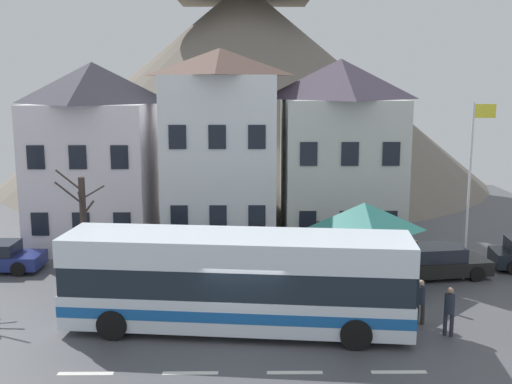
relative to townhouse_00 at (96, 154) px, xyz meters
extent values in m
cube|color=#4D4E53|center=(7.65, -12.21, -4.64)|extent=(40.00, 60.00, 0.06)
cube|color=silver|center=(3.15, -14.66, -4.61)|extent=(1.60, 0.20, 0.01)
cube|color=silver|center=(6.15, -14.66, -4.61)|extent=(1.60, 0.20, 0.01)
cube|color=silver|center=(9.15, -14.66, -4.61)|extent=(1.60, 0.20, 0.01)
cube|color=silver|center=(12.15, -14.66, -4.61)|extent=(1.60, 0.20, 0.01)
cube|color=white|center=(0.00, 0.00, -1.01)|extent=(5.73, 6.42, 7.20)
pyramid|color=#34333D|center=(0.00, 0.00, 3.60)|extent=(5.73, 6.42, 2.03)
cube|color=black|center=(-1.91, -3.24, -2.89)|extent=(0.80, 0.06, 1.10)
cube|color=black|center=(0.00, -3.24, -2.89)|extent=(0.80, 0.06, 1.10)
cube|color=black|center=(1.91, -3.24, -2.89)|extent=(0.80, 0.06, 1.10)
cube|color=black|center=(-1.91, -3.24, 0.24)|extent=(0.80, 0.06, 1.10)
cube|color=black|center=(0.00, -3.24, 0.24)|extent=(0.80, 0.06, 1.10)
cube|color=black|center=(1.91, -3.24, 0.24)|extent=(0.80, 0.06, 1.10)
cube|color=white|center=(6.39, 0.20, -0.33)|extent=(5.43, 6.81, 8.56)
pyramid|color=brown|center=(6.39, 0.20, 4.63)|extent=(5.43, 6.81, 1.36)
cube|color=black|center=(4.58, -3.24, -2.57)|extent=(0.80, 0.06, 1.10)
cube|color=black|center=(6.39, -3.24, -2.57)|extent=(0.80, 0.06, 1.10)
cube|color=black|center=(8.19, -3.24, -2.57)|extent=(0.80, 0.06, 1.10)
cube|color=black|center=(4.58, -3.24, 1.16)|extent=(0.80, 0.06, 1.10)
cube|color=black|center=(6.39, -3.24, 1.16)|extent=(0.80, 0.06, 1.10)
cube|color=black|center=(8.19, -3.24, 1.16)|extent=(0.80, 0.06, 1.10)
cube|color=silver|center=(12.47, 0.19, -0.91)|extent=(5.69, 6.79, 7.40)
pyramid|color=#3F3645|center=(12.47, 0.19, 3.79)|extent=(5.69, 6.79, 2.00)
cube|color=black|center=(10.57, -3.24, -2.84)|extent=(0.80, 0.06, 1.10)
cube|color=black|center=(12.47, -3.24, -2.84)|extent=(0.80, 0.06, 1.10)
cube|color=black|center=(14.36, -3.24, -2.84)|extent=(0.80, 0.06, 1.10)
cube|color=black|center=(10.57, -3.24, 0.37)|extent=(0.80, 0.06, 1.10)
cube|color=black|center=(12.47, -3.24, 0.37)|extent=(0.80, 0.06, 1.10)
cube|color=black|center=(14.36, -3.24, 0.37)|extent=(0.80, 0.06, 1.10)
cone|color=#70675C|center=(7.36, 21.63, 3.59)|extent=(40.28, 40.28, 16.41)
cube|color=white|center=(7.42, -11.50, -3.79)|extent=(11.67, 3.78, 1.15)
cube|color=#1959A5|center=(7.42, -11.50, -3.73)|extent=(11.69, 3.80, 0.36)
cube|color=#19232D|center=(7.42, -11.50, -2.73)|extent=(11.57, 3.73, 0.97)
cube|color=white|center=(7.42, -11.50, -1.80)|extent=(11.67, 3.78, 0.91)
cube|color=#19232D|center=(13.14, -12.12, -2.73)|extent=(0.29, 2.15, 0.93)
cylinder|color=black|center=(11.43, -10.70, -4.11)|extent=(1.02, 0.39, 1.00)
cylinder|color=black|center=(11.16, -13.14, -4.11)|extent=(1.02, 0.39, 1.00)
cylinder|color=black|center=(3.68, -9.86, -4.11)|extent=(1.02, 0.39, 1.00)
cylinder|color=black|center=(3.42, -12.31, -4.11)|extent=(1.02, 0.39, 1.00)
cylinder|color=#473D33|center=(10.78, -5.69, -3.41)|extent=(0.14, 0.14, 2.40)
cylinder|color=#473D33|center=(14.08, -5.69, -3.41)|extent=(0.14, 0.14, 2.40)
cylinder|color=#473D33|center=(10.78, -8.99, -3.41)|extent=(0.14, 0.14, 2.40)
cylinder|color=#473D33|center=(14.08, -8.99, -3.41)|extent=(0.14, 0.14, 2.40)
pyramid|color=#2A776D|center=(12.43, -7.34, -1.65)|extent=(3.60, 3.60, 1.13)
cube|color=black|center=(15.76, -5.96, -4.13)|extent=(4.76, 2.44, 0.60)
cube|color=#1E232D|center=(15.53, -6.00, -3.54)|extent=(2.93, 1.96, 0.58)
cylinder|color=black|center=(17.12, -4.90, -4.29)|extent=(0.66, 0.29, 0.64)
cylinder|color=black|center=(17.37, -6.58, -4.29)|extent=(0.66, 0.29, 0.64)
cylinder|color=black|center=(14.15, -5.34, -4.29)|extent=(0.66, 0.29, 0.64)
cylinder|color=black|center=(14.40, -7.03, -4.29)|extent=(0.66, 0.29, 0.64)
cylinder|color=black|center=(19.53, -4.03, -4.29)|extent=(0.66, 0.27, 0.64)
cylinder|color=black|center=(-2.07, -4.08, -4.29)|extent=(0.64, 0.21, 0.64)
cylinder|color=black|center=(-2.09, -5.71, -4.29)|extent=(0.64, 0.21, 0.64)
cube|color=#295136|center=(4.77, -4.99, -4.12)|extent=(4.37, 2.19, 0.62)
cube|color=#1E232D|center=(4.56, -4.97, -3.55)|extent=(2.66, 1.82, 0.54)
cylinder|color=black|center=(6.23, -4.24, -4.29)|extent=(0.65, 0.25, 0.64)
cylinder|color=black|center=(6.08, -5.98, -4.29)|extent=(0.65, 0.25, 0.64)
cylinder|color=black|center=(3.45, -4.00, -4.29)|extent=(0.65, 0.25, 0.64)
cylinder|color=black|center=(3.31, -5.75, -4.29)|extent=(0.65, 0.25, 0.64)
cube|color=#726C5B|center=(10.61, -5.18, -4.10)|extent=(4.18, 2.20, 0.66)
cube|color=#1E232D|center=(10.81, -5.16, -3.49)|extent=(2.55, 1.84, 0.56)
cylinder|color=black|center=(9.37, -6.18, -4.29)|extent=(0.66, 0.26, 0.64)
cylinder|color=black|center=(9.21, -4.42, -4.29)|extent=(0.66, 0.26, 0.64)
cylinder|color=black|center=(12.02, -5.94, -4.29)|extent=(0.66, 0.26, 0.64)
cylinder|color=black|center=(11.86, -4.18, -4.29)|extent=(0.66, 0.26, 0.64)
cylinder|color=#2D2D38|center=(14.47, -12.18, -4.20)|extent=(0.13, 0.13, 0.83)
cylinder|color=#2D2D38|center=(14.29, -12.08, -4.20)|extent=(0.13, 0.13, 0.83)
cylinder|color=#232B38|center=(14.38, -12.13, -3.50)|extent=(0.34, 0.34, 0.66)
sphere|color=#9E7A60|center=(14.38, -12.13, -3.06)|extent=(0.21, 0.21, 0.21)
cylinder|color=#38332D|center=(13.62, -11.07, -4.22)|extent=(0.14, 0.14, 0.79)
cylinder|color=#38332D|center=(13.81, -11.14, -4.22)|extent=(0.14, 0.14, 0.79)
cylinder|color=#232B38|center=(13.72, -11.11, -3.56)|extent=(0.33, 0.33, 0.63)
sphere|color=#D1AD89|center=(13.72, -11.11, -3.14)|extent=(0.21, 0.21, 0.21)
cube|color=brown|center=(13.27, -5.43, -4.16)|extent=(1.65, 0.45, 0.08)
cube|color=brown|center=(13.27, -5.21, -3.94)|extent=(1.65, 0.06, 0.40)
cube|color=#2D2D33|center=(12.53, -5.43, -4.39)|extent=(0.08, 0.36, 0.45)
cube|color=#2D2D33|center=(14.01, -5.43, -4.39)|extent=(0.08, 0.36, 0.45)
cylinder|color=silver|center=(16.93, -6.27, -0.90)|extent=(0.10, 0.10, 7.43)
cube|color=yellow|center=(17.38, -6.27, 2.47)|extent=(0.90, 0.03, 0.56)
cylinder|color=#382D28|center=(1.39, -7.77, -2.30)|extent=(0.25, 0.25, 4.63)
cylinder|color=#382D28|center=(1.03, -8.24, -0.53)|extent=(0.80, 1.02, 1.05)
cylinder|color=#382D28|center=(0.88, -7.68, -0.12)|extent=(1.07, 0.25, 0.83)
cylinder|color=#382D28|center=(1.78, -7.60, -0.60)|extent=(0.84, 0.40, 0.50)
cylinder|color=#382D28|center=(1.39, -8.04, -0.87)|extent=(0.09, 0.61, 0.84)
cylinder|color=#382D28|center=(1.69, -8.11, -1.14)|extent=(0.69, 0.78, 0.75)
camera|label=1|loc=(7.87, -30.91, 3.58)|focal=42.68mm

